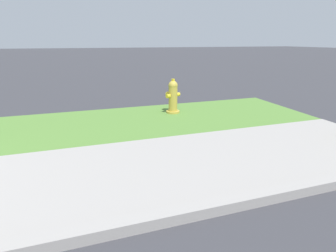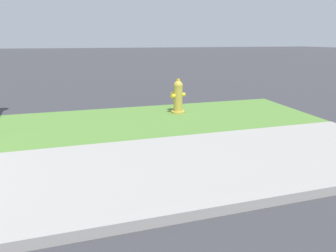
% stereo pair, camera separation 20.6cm
% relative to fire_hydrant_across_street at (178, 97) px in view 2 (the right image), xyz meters
% --- Properties ---
extents(fire_hydrant_across_street, '(0.39, 0.37, 0.81)m').
position_rel_fire_hydrant_across_street_xyz_m(fire_hydrant_across_street, '(0.00, 0.00, 0.00)').
color(fire_hydrant_across_street, gold).
rests_on(fire_hydrant_across_street, ground).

